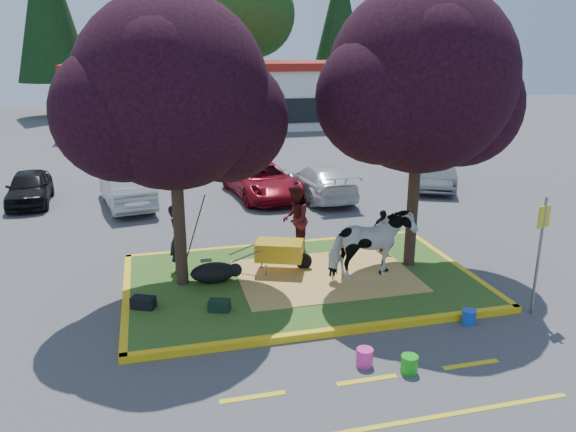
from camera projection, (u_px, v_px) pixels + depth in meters
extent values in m
plane|color=#424244|center=(302.00, 284.00, 13.54)|extent=(90.00, 90.00, 0.00)
cube|color=#30581B|center=(302.00, 281.00, 13.51)|extent=(8.00, 5.00, 0.15)
cube|color=yellow|center=(337.00, 332.00, 11.12)|extent=(8.30, 0.16, 0.15)
cube|color=yellow|center=(277.00, 245.00, 15.91)|extent=(8.30, 0.16, 0.15)
cube|color=yellow|center=(126.00, 299.00, 12.56)|extent=(0.16, 5.30, 0.15)
cube|color=yellow|center=(454.00, 265.00, 14.47)|extent=(0.16, 5.30, 0.15)
cube|color=#E5B35E|center=(325.00, 275.00, 13.63)|extent=(4.20, 3.00, 0.01)
cylinder|color=black|center=(178.00, 211.00, 12.69)|extent=(0.28, 0.28, 3.53)
sphere|color=black|center=(171.00, 92.00, 11.92)|extent=(4.20, 4.20, 4.20)
sphere|color=black|center=(225.00, 119.00, 12.56)|extent=(2.86, 2.86, 2.86)
sphere|color=black|center=(121.00, 113.00, 11.51)|extent=(2.86, 2.86, 2.86)
cylinder|color=black|center=(413.00, 194.00, 13.82)|extent=(0.28, 0.28, 3.70)
sphere|color=black|center=(421.00, 79.00, 13.01)|extent=(4.40, 4.40, 4.40)
sphere|color=black|center=(461.00, 105.00, 13.67)|extent=(2.99, 2.99, 2.99)
sphere|color=black|center=(381.00, 98.00, 12.59)|extent=(2.99, 2.99, 2.99)
cube|color=yellow|center=(253.00, 397.00, 9.17)|extent=(1.10, 0.12, 0.01)
cube|color=yellow|center=(367.00, 380.00, 9.64)|extent=(1.10, 0.12, 0.01)
cube|color=yellow|center=(471.00, 364.00, 10.11)|extent=(1.10, 0.12, 0.01)
cube|color=yellow|center=(397.00, 423.00, 8.53)|extent=(6.00, 0.10, 0.01)
cube|color=silver|center=(223.00, 98.00, 39.39)|extent=(20.00, 8.00, 4.00)
cube|color=maroon|center=(221.00, 66.00, 38.76)|extent=(20.40, 8.40, 0.50)
cube|color=black|center=(232.00, 113.00, 35.81)|extent=(19.00, 0.10, 1.60)
cylinder|color=black|center=(58.00, 92.00, 44.93)|extent=(0.44, 0.44, 3.92)
cone|color=black|center=(48.00, 2.00, 42.97)|extent=(5.60, 5.60, 11.90)
cylinder|color=black|center=(160.00, 93.00, 48.32)|extent=(0.44, 0.44, 3.08)
sphere|color=#143811|center=(156.00, 29.00, 46.78)|extent=(6.16, 6.16, 6.16)
cylinder|color=black|center=(253.00, 89.00, 49.19)|extent=(0.44, 0.44, 3.64)
sphere|color=#143811|center=(252.00, 14.00, 47.37)|extent=(7.28, 7.28, 7.28)
cylinder|color=black|center=(338.00, 88.00, 51.55)|extent=(0.44, 0.44, 3.50)
cone|color=black|center=(339.00, 19.00, 49.80)|extent=(5.00, 5.00, 10.62)
cylinder|color=black|center=(422.00, 89.00, 52.54)|extent=(0.44, 0.44, 3.22)
sphere|color=#143811|center=(426.00, 27.00, 50.93)|extent=(6.44, 6.44, 6.44)
imported|color=white|center=(371.00, 245.00, 13.21)|extent=(2.11, 1.17, 1.69)
ellipsoid|color=black|center=(213.00, 272.00, 13.22)|extent=(1.11, 0.67, 0.46)
imported|color=black|center=(178.00, 239.00, 13.67)|extent=(0.53, 0.69, 1.70)
imported|color=#421316|center=(295.00, 219.00, 14.97)|extent=(0.98, 1.09, 1.85)
imported|color=black|center=(382.00, 230.00, 15.18)|extent=(0.49, 0.72, 1.14)
cylinder|color=black|center=(304.00, 261.00, 14.00)|extent=(0.41, 0.22, 0.41)
cylinder|color=slate|center=(266.00, 271.00, 13.55)|extent=(0.04, 0.04, 0.29)
cylinder|color=slate|center=(262.00, 263.00, 14.01)|extent=(0.04, 0.04, 0.29)
cube|color=gold|center=(279.00, 250.00, 13.75)|extent=(1.30, 1.04, 0.45)
cylinder|color=slate|center=(247.00, 256.00, 13.32)|extent=(0.70, 0.30, 0.37)
cylinder|color=slate|center=(243.00, 249.00, 13.78)|extent=(0.70, 0.30, 0.37)
cube|color=black|center=(143.00, 302.00, 11.92)|extent=(0.56, 0.45, 0.25)
cube|color=black|center=(219.00, 305.00, 11.80)|extent=(0.51, 0.42, 0.23)
cylinder|color=slate|center=(539.00, 257.00, 11.68)|extent=(0.06, 0.06, 2.58)
cube|color=yellow|center=(544.00, 217.00, 11.43)|extent=(0.35, 0.14, 0.46)
cylinder|color=#1AAA1A|center=(409.00, 364.00, 9.82)|extent=(0.40, 0.40, 0.32)
cylinder|color=#E633A4|center=(365.00, 357.00, 10.04)|extent=(0.38, 0.38, 0.33)
cylinder|color=blue|center=(469.00, 317.00, 11.55)|extent=(0.34, 0.34, 0.31)
imported|color=black|center=(29.00, 187.00, 20.24)|extent=(1.59, 3.58, 1.20)
imported|color=#A4A8AC|center=(126.00, 188.00, 19.87)|extent=(2.16, 4.33, 1.36)
imported|color=maroon|center=(262.00, 180.00, 21.17)|extent=(2.64, 4.81, 1.28)
imported|color=silver|center=(321.00, 181.00, 21.04)|extent=(1.90, 4.39, 1.26)
imported|color=slate|center=(432.00, 169.00, 22.71)|extent=(3.16, 4.62, 1.44)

